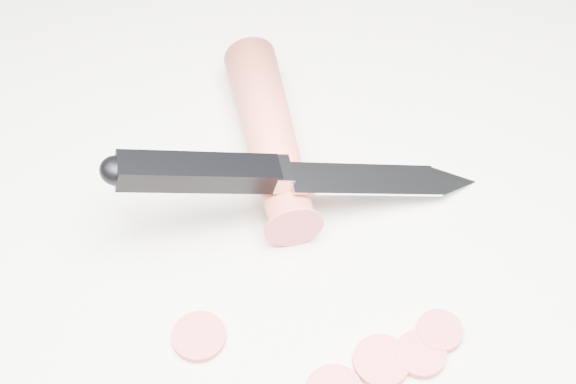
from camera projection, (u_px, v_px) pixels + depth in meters
ground at (266, 310)px, 0.53m from camera, size 2.40×2.40×0.00m
carrot at (270, 135)px, 0.60m from camera, size 0.11×0.17×0.04m
carrot_slice_1 at (381, 361)px, 0.51m from camera, size 0.04×0.04×0.01m
carrot_slice_2 at (199, 336)px, 0.52m from camera, size 0.04×0.04×0.01m
carrot_slice_4 at (440, 331)px, 0.52m from camera, size 0.03×0.03×0.01m
carrot_slice_6 at (421, 354)px, 0.51m from camera, size 0.03×0.03×0.01m
kitchen_knife at (302, 171)px, 0.55m from camera, size 0.26×0.14×0.09m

